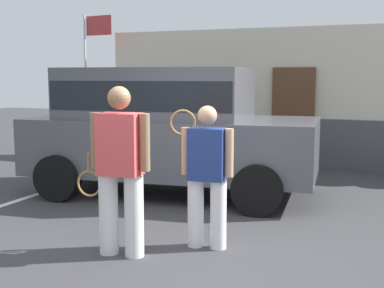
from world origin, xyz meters
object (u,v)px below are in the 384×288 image
(parked_suv, at_px, (166,124))
(tennis_player_woman, at_px, (207,174))
(flag_pole, at_px, (92,59))
(tennis_player_man, at_px, (120,169))

(parked_suv, relative_size, tennis_player_woman, 2.98)
(flag_pole, bearing_deg, parked_suv, -42.04)
(tennis_player_woman, distance_m, flag_pole, 7.40)
(tennis_player_man, distance_m, flag_pole, 7.35)
(tennis_player_man, bearing_deg, flag_pole, -59.54)
(parked_suv, xyz_separation_m, tennis_player_man, (0.81, -2.87, -0.20))
(tennis_player_man, height_order, tennis_player_woman, tennis_player_man)
(parked_suv, bearing_deg, tennis_player_man, -80.56)
(flag_pole, bearing_deg, tennis_player_man, -54.76)
(parked_suv, xyz_separation_m, flag_pole, (-3.35, 3.02, 1.16))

